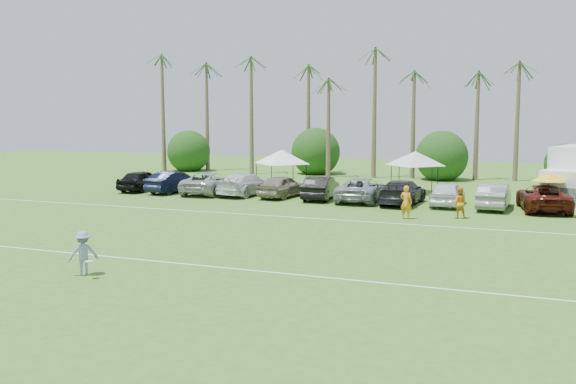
% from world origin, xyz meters
% --- Properties ---
extents(ground, '(120.00, 120.00, 0.00)m').
position_xyz_m(ground, '(0.00, 0.00, 0.00)').
color(ground, '#3B6A1F').
rests_on(ground, ground).
extents(field_lines, '(80.00, 12.10, 0.01)m').
position_xyz_m(field_lines, '(0.00, 8.00, 0.01)').
color(field_lines, white).
rests_on(field_lines, ground).
extents(palm_tree_0, '(2.40, 2.40, 8.90)m').
position_xyz_m(palm_tree_0, '(-22.00, 38.00, 7.48)').
color(palm_tree_0, brown).
rests_on(palm_tree_0, ground).
extents(palm_tree_1, '(2.40, 2.40, 9.90)m').
position_xyz_m(palm_tree_1, '(-17.00, 38.00, 8.35)').
color(palm_tree_1, brown).
rests_on(palm_tree_1, ground).
extents(palm_tree_2, '(2.40, 2.40, 10.90)m').
position_xyz_m(palm_tree_2, '(-12.00, 38.00, 9.21)').
color(palm_tree_2, brown).
rests_on(palm_tree_2, ground).
extents(palm_tree_3, '(2.40, 2.40, 11.90)m').
position_xyz_m(palm_tree_3, '(-8.00, 38.00, 10.06)').
color(palm_tree_3, brown).
rests_on(palm_tree_3, ground).
extents(palm_tree_4, '(2.40, 2.40, 8.90)m').
position_xyz_m(palm_tree_4, '(-4.00, 38.00, 7.48)').
color(palm_tree_4, brown).
rests_on(palm_tree_4, ground).
extents(palm_tree_5, '(2.40, 2.40, 9.90)m').
position_xyz_m(palm_tree_5, '(0.00, 38.00, 8.35)').
color(palm_tree_5, brown).
rests_on(palm_tree_5, ground).
extents(palm_tree_6, '(2.40, 2.40, 10.90)m').
position_xyz_m(palm_tree_6, '(4.00, 38.00, 9.21)').
color(palm_tree_6, brown).
rests_on(palm_tree_6, ground).
extents(palm_tree_7, '(2.40, 2.40, 11.90)m').
position_xyz_m(palm_tree_7, '(8.00, 38.00, 10.06)').
color(palm_tree_7, brown).
rests_on(palm_tree_7, ground).
extents(palm_tree_8, '(2.40, 2.40, 8.90)m').
position_xyz_m(palm_tree_8, '(13.00, 38.00, 7.48)').
color(palm_tree_8, brown).
rests_on(palm_tree_8, ground).
extents(bush_tree_0, '(4.00, 4.00, 4.00)m').
position_xyz_m(bush_tree_0, '(-19.00, 39.00, 1.80)').
color(bush_tree_0, brown).
rests_on(bush_tree_0, ground).
extents(bush_tree_1, '(4.00, 4.00, 4.00)m').
position_xyz_m(bush_tree_1, '(-6.00, 39.00, 1.80)').
color(bush_tree_1, brown).
rests_on(bush_tree_1, ground).
extents(bush_tree_2, '(4.00, 4.00, 4.00)m').
position_xyz_m(bush_tree_2, '(6.00, 39.00, 1.80)').
color(bush_tree_2, brown).
rests_on(bush_tree_2, ground).
extents(bush_tree_3, '(4.00, 4.00, 4.00)m').
position_xyz_m(bush_tree_3, '(16.00, 39.00, 1.80)').
color(bush_tree_3, brown).
rests_on(bush_tree_3, ground).
extents(sideline_player_a, '(0.76, 0.58, 1.86)m').
position_xyz_m(sideline_player_a, '(7.02, 15.72, 0.93)').
color(sideline_player_a, orange).
rests_on(sideline_player_a, ground).
extents(sideline_player_b, '(0.92, 0.75, 1.74)m').
position_xyz_m(sideline_player_b, '(9.73, 17.01, 0.87)').
color(sideline_player_b, orange).
rests_on(sideline_player_b, ground).
extents(canopy_tent_left, '(4.44, 4.44, 3.60)m').
position_xyz_m(canopy_tent_left, '(-4.08, 25.13, 3.08)').
color(canopy_tent_left, black).
rests_on(canopy_tent_left, ground).
extents(canopy_tent_right, '(4.42, 4.42, 3.58)m').
position_xyz_m(canopy_tent_right, '(5.48, 27.22, 3.06)').
color(canopy_tent_right, black).
rests_on(canopy_tent_right, ground).
extents(market_umbrella, '(2.05, 2.05, 2.28)m').
position_xyz_m(market_umbrella, '(14.39, 21.45, 2.05)').
color(market_umbrella, black).
rests_on(market_umbrella, ground).
extents(frisbee_player, '(1.27, 1.16, 1.61)m').
position_xyz_m(frisbee_player, '(-1.54, -0.78, 0.81)').
color(frisbee_player, '#8285B8').
rests_on(frisbee_player, ground).
extents(parked_car_0, '(1.88, 4.62, 1.57)m').
position_xyz_m(parked_car_0, '(-13.91, 21.42, 0.78)').
color(parked_car_0, black).
rests_on(parked_car_0, ground).
extents(parked_car_1, '(2.43, 4.97, 1.57)m').
position_xyz_m(parked_car_1, '(-11.10, 21.37, 0.78)').
color(parked_car_1, black).
rests_on(parked_car_1, ground).
extents(parked_car_2, '(2.96, 5.80, 1.57)m').
position_xyz_m(parked_car_2, '(-8.30, 21.64, 0.78)').
color(parked_car_2, '#ACAEAF').
rests_on(parked_car_2, ground).
extents(parked_car_3, '(2.98, 5.67, 1.57)m').
position_xyz_m(parked_car_3, '(-5.50, 21.85, 0.78)').
color(parked_car_3, silver).
rests_on(parked_car_3, ground).
extents(parked_car_4, '(2.45, 4.81, 1.57)m').
position_xyz_m(parked_car_4, '(-2.70, 21.70, 0.78)').
color(parked_car_4, gray).
rests_on(parked_car_4, ground).
extents(parked_car_5, '(2.06, 4.89, 1.57)m').
position_xyz_m(parked_car_5, '(0.11, 21.70, 0.78)').
color(parked_car_5, black).
rests_on(parked_car_5, ground).
extents(parked_car_6, '(2.87, 5.76, 1.57)m').
position_xyz_m(parked_car_6, '(2.91, 21.73, 0.78)').
color(parked_car_6, '#92969F').
rests_on(parked_car_6, ground).
extents(parked_car_7, '(2.45, 5.50, 1.57)m').
position_xyz_m(parked_car_7, '(5.71, 21.35, 0.78)').
color(parked_car_7, black).
rests_on(parked_car_7, ground).
extents(parked_car_8, '(1.90, 4.63, 1.57)m').
position_xyz_m(parked_car_8, '(8.51, 21.63, 0.78)').
color(parked_car_8, white).
rests_on(parked_car_8, ground).
extents(parked_car_9, '(1.86, 4.83, 1.57)m').
position_xyz_m(parked_car_9, '(11.32, 21.40, 0.78)').
color(parked_car_9, gray).
rests_on(parked_car_9, ground).
extents(parked_car_10, '(3.41, 5.97, 1.57)m').
position_xyz_m(parked_car_10, '(14.12, 21.67, 0.78)').
color(parked_car_10, '#4D160D').
rests_on(parked_car_10, ground).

